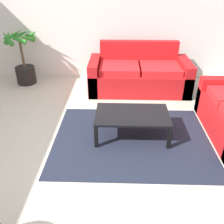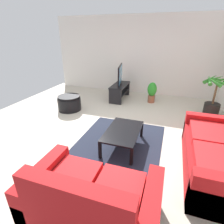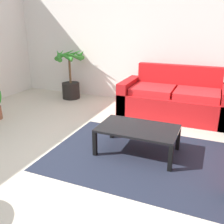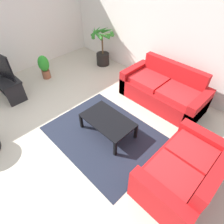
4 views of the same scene
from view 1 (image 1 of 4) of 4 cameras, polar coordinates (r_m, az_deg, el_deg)
The scene contains 6 objects.
ground_plane at distance 3.11m, azimuth -7.77°, elevation -12.25°, with size 6.60×6.60×0.00m, color beige.
wall_back at distance 5.34m, azimuth -3.71°, elevation 22.04°, with size 6.00×0.06×2.70m, color silver.
couch_main at distance 4.90m, azimuth 6.33°, elevation 8.50°, with size 1.93×0.90×0.90m.
coffee_table at distance 3.43m, azimuth 4.76°, elevation -0.99°, with size 1.03×0.62×0.36m.
area_rug at distance 3.52m, azimuth 4.62°, elevation -6.28°, with size 2.20×1.70×0.01m, color #1E2333.
potted_palm at distance 5.45m, azimuth -19.99°, elevation 11.27°, with size 0.78×0.77×1.13m.
Camera 1 is at (0.48, -2.27, 2.08)m, focal length 39.04 mm.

